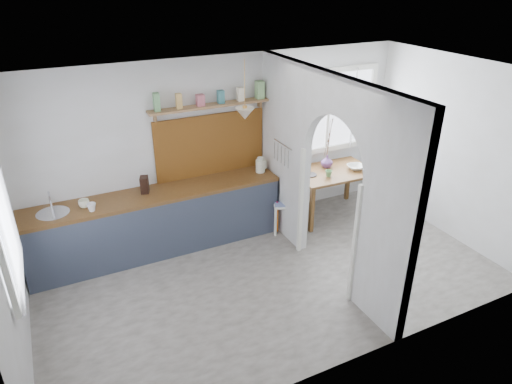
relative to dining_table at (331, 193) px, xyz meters
name	(u,v)px	position (x,y,z in m)	size (l,w,h in m)	color
floor	(273,277)	(-1.64, -1.10, -0.39)	(5.80, 3.20, 0.01)	gray
ceiling	(277,78)	(-1.64, -1.10, 2.21)	(5.80, 3.20, 0.01)	silver
walls	(275,188)	(-1.64, -1.10, 0.91)	(5.81, 3.21, 2.60)	silver
partition	(322,164)	(-0.94, -1.04, 1.06)	(0.12, 3.20, 2.60)	silver
nook_window	(328,111)	(0.16, 0.46, 1.21)	(1.76, 0.10, 1.30)	white
counter	(158,220)	(-2.77, 0.23, 0.07)	(3.50, 0.60, 0.90)	brown
sink	(53,214)	(-4.07, 0.20, 0.50)	(0.40, 0.40, 0.02)	silver
backsplash	(211,145)	(-1.85, 0.47, 0.96)	(1.65, 0.03, 0.90)	brown
shelf	(211,102)	(-1.85, 0.39, 1.61)	(1.75, 0.20, 0.21)	#9B7240
pendant_lamp	(245,114)	(-1.49, 0.05, 1.49)	(0.26, 0.26, 0.16)	#F0E2C9
utensil_rail	(283,144)	(-1.03, -0.20, 1.06)	(0.02, 0.02, 0.50)	silver
dining_table	(331,193)	(0.00, 0.00, 0.00)	(1.24, 0.83, 0.78)	brown
chair_left	(288,200)	(-0.85, -0.10, 0.11)	(0.45, 0.45, 1.00)	white
chair_right	(381,180)	(0.96, -0.06, 0.05)	(0.40, 0.40, 0.88)	white
kettle	(260,165)	(-1.17, 0.21, 0.63)	(0.19, 0.15, 0.23)	beige
mug_a	(92,207)	(-3.62, 0.05, 0.56)	(0.11, 0.11, 0.11)	white
mug_b	(84,204)	(-3.69, 0.19, 0.57)	(0.13, 0.13, 0.11)	white
knife_block	(145,185)	(-2.89, 0.28, 0.63)	(0.10, 0.15, 0.23)	#361C13
jar	(145,186)	(-2.89, 0.30, 0.60)	(0.10, 0.10, 0.17)	#8F8A59
towel_magenta	(277,217)	(-1.06, -0.13, -0.11)	(0.02, 0.03, 0.51)	#C4245C
towel_orange	(277,218)	(-1.06, -0.15, -0.14)	(0.02, 0.03, 0.45)	orange
bowl	(356,167)	(0.36, -0.10, 0.42)	(0.26, 0.26, 0.06)	silver
table_cup	(329,174)	(-0.19, -0.16, 0.44)	(0.11, 0.11, 0.10)	#568B50
plate	(311,175)	(-0.41, 0.01, 0.40)	(0.19, 0.19, 0.02)	black
vase	(327,161)	(-0.01, 0.16, 0.49)	(0.19, 0.19, 0.20)	#593468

